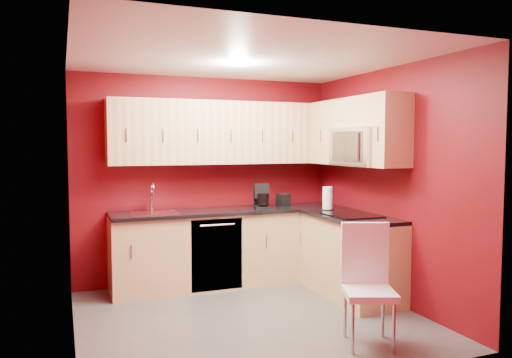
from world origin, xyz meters
TOP-DOWN VIEW (x-y plane):
  - floor at (0.00, 0.00)m, footprint 3.20×3.20m
  - ceiling at (0.00, 0.00)m, footprint 3.20×3.20m
  - wall_back at (0.00, 1.50)m, footprint 3.20×0.00m
  - wall_front at (0.00, -1.50)m, footprint 3.20×0.00m
  - wall_left at (-1.60, 0.00)m, footprint 0.00×3.00m
  - wall_right at (1.60, 0.00)m, footprint 0.00×3.00m
  - base_cabinets_back at (0.20, 1.20)m, footprint 2.80×0.60m
  - base_cabinets_right at (1.30, 0.25)m, footprint 0.60×1.30m
  - countertop_back at (0.20, 1.19)m, footprint 2.80×0.63m
  - countertop_right at (1.29, 0.23)m, footprint 0.63×1.27m
  - upper_cabinets_back at (0.20, 1.32)m, footprint 2.80×0.35m
  - upper_cabinets_right at (1.42, 0.44)m, footprint 0.35×1.55m
  - microwave at (1.39, 0.20)m, footprint 0.42×0.76m
  - cooktop at (1.28, 0.20)m, footprint 0.50×0.55m
  - sink at (-0.70, 1.20)m, footprint 0.52×0.42m
  - dishwasher_front at (-0.05, 0.91)m, footprint 0.60×0.02m
  - downlight at (0.00, 0.30)m, footprint 0.20×0.20m
  - coffee_maker at (0.58, 1.09)m, footprint 0.22×0.27m
  - napkin_holder at (0.94, 1.27)m, footprint 0.16×0.16m
  - paper_towel at (1.27, 0.72)m, footprint 0.16×0.16m
  - dining_chair at (0.70, -0.99)m, footprint 0.54×0.55m

SIDE VIEW (x-z plane):
  - floor at x=0.00m, z-range 0.00..0.00m
  - base_cabinets_back at x=0.20m, z-range 0.00..0.87m
  - base_cabinets_right at x=1.30m, z-range 0.00..0.87m
  - dishwasher_front at x=-0.05m, z-range 0.03..0.84m
  - dining_chair at x=0.70m, z-range 0.00..1.01m
  - countertop_back at x=0.20m, z-range 0.87..0.91m
  - countertop_right at x=1.29m, z-range 0.87..0.91m
  - cooktop at x=1.28m, z-range 0.91..0.92m
  - sink at x=-0.70m, z-range 0.77..1.12m
  - napkin_holder at x=0.94m, z-range 0.91..1.06m
  - paper_towel at x=1.27m, z-range 0.91..1.18m
  - coffee_maker at x=0.58m, z-range 0.91..1.21m
  - wall_back at x=0.00m, z-range -0.35..2.85m
  - wall_front at x=0.00m, z-range -0.35..2.85m
  - wall_left at x=-1.60m, z-range -0.25..2.75m
  - wall_right at x=1.60m, z-range -0.25..2.75m
  - microwave at x=1.39m, z-range 1.45..1.87m
  - upper_cabinets_back at x=0.20m, z-range 1.45..2.20m
  - upper_cabinets_right at x=1.42m, z-range 1.51..2.26m
  - downlight at x=0.00m, z-range 2.48..2.49m
  - ceiling at x=0.00m, z-range 2.50..2.50m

